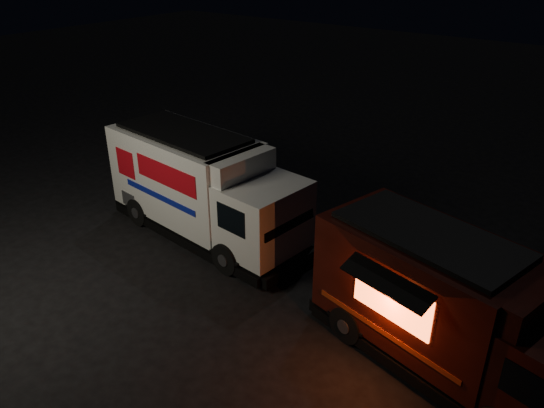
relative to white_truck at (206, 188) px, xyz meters
The scene contains 3 objects.
ground 3.02m from the white_truck, 50.97° to the right, with size 80.00×80.00×0.00m, color black.
white_truck is the anchor object (origin of this frame).
red_truck 7.34m from the white_truck, ahead, with size 5.76×2.12×2.68m, color #3D0F0B, non-canonical shape.
Camera 1 is at (7.62, -7.35, 7.51)m, focal length 35.00 mm.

